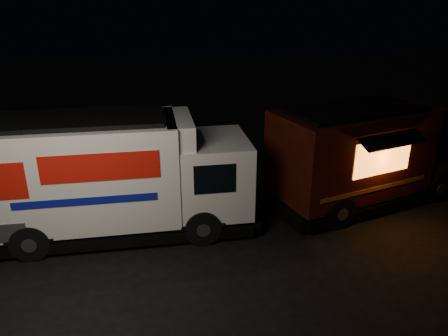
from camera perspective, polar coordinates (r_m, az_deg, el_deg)
ground at (r=12.61m, az=-7.92°, el=-9.33°), size 80.00×80.00×0.00m
white_truck at (r=12.60m, az=-13.42°, el=-0.92°), size 7.76×2.95×3.47m
red_truck at (r=15.03m, az=18.64°, el=1.86°), size 7.49×4.70×3.27m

